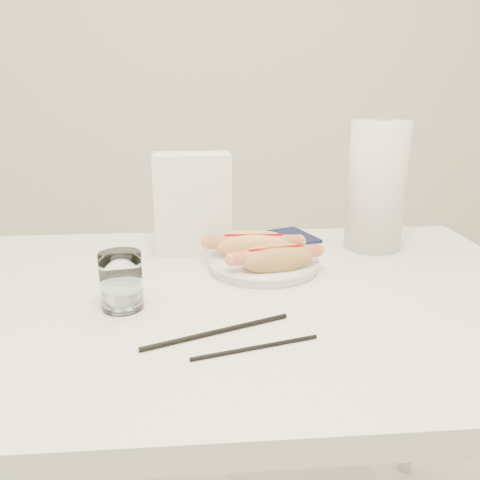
{
  "coord_description": "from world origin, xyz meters",
  "views": [
    {
      "loc": [
        -0.06,
        -0.83,
        1.11
      ],
      "look_at": [
        0.02,
        0.09,
        0.82
      ],
      "focal_mm": 36.55,
      "sensor_mm": 36.0,
      "label": 1
    }
  ],
  "objects": [
    {
      "name": "water_glass",
      "position": [
        -0.19,
        -0.05,
        0.8
      ],
      "size": [
        0.07,
        0.07,
        0.1
      ],
      "primitive_type": "cylinder",
      "color": "white",
      "rests_on": "table"
    },
    {
      "name": "hotdog_left",
      "position": [
        0.05,
        0.14,
        0.79
      ],
      "size": [
        0.19,
        0.08,
        0.05
      ],
      "rotation": [
        0.0,
        0.0,
        -0.04
      ],
      "color": "#EAA45D",
      "rests_on": "plate"
    },
    {
      "name": "paper_towel_roll",
      "position": [
        0.34,
        0.24,
        0.9
      ],
      "size": [
        0.15,
        0.15,
        0.29
      ],
      "primitive_type": "cylinder",
      "rotation": [
        0.0,
        0.0,
        0.2
      ],
      "color": "silver",
      "rests_on": "table"
    },
    {
      "name": "napkin_box",
      "position": [
        -0.08,
        0.24,
        0.86
      ],
      "size": [
        0.17,
        0.1,
        0.22
      ],
      "primitive_type": "cube",
      "rotation": [
        0.0,
        0.0,
        0.02
      ],
      "color": "white",
      "rests_on": "table"
    },
    {
      "name": "chopstick_near",
      "position": [
        -0.04,
        -0.16,
        0.75
      ],
      "size": [
        0.23,
        0.1,
        0.01
      ],
      "primitive_type": "cylinder",
      "rotation": [
        0.0,
        1.57,
        0.38
      ],
      "color": "black",
      "rests_on": "table"
    },
    {
      "name": "chopstick_far",
      "position": [
        0.02,
        -0.21,
        0.75
      ],
      "size": [
        0.19,
        0.06,
        0.01
      ],
      "primitive_type": "cylinder",
      "rotation": [
        0.0,
        1.57,
        0.26
      ],
      "color": "black",
      "rests_on": "table"
    },
    {
      "name": "table",
      "position": [
        0.0,
        0.0,
        0.69
      ],
      "size": [
        1.2,
        0.8,
        0.75
      ],
      "color": "white",
      "rests_on": "ground"
    },
    {
      "name": "navy_napkin",
      "position": [
        0.15,
        0.32,
        0.75
      ],
      "size": [
        0.17,
        0.17,
        0.01
      ],
      "primitive_type": "cube",
      "rotation": [
        0.0,
        0.0,
        0.35
      ],
      "color": "#101535",
      "rests_on": "table"
    },
    {
      "name": "hotdog_right",
      "position": [
        0.09,
        0.06,
        0.79
      ],
      "size": [
        0.18,
        0.1,
        0.05
      ],
      "rotation": [
        0.0,
        0.0,
        0.23
      ],
      "color": "#B88647",
      "rests_on": "plate"
    },
    {
      "name": "plate",
      "position": [
        0.07,
        0.11,
        0.76
      ],
      "size": [
        0.25,
        0.25,
        0.02
      ],
      "primitive_type": "cylinder",
      "rotation": [
        0.0,
        0.0,
        0.17
      ],
      "color": "white",
      "rests_on": "table"
    }
  ]
}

